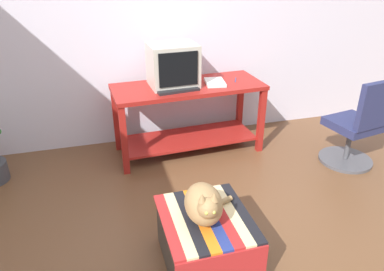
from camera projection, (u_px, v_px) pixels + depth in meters
name	position (u px, v px, depth m)	size (l,w,h in m)	color
ground_plane	(215.00, 262.00, 2.50)	(14.00, 14.00, 0.00)	brown
back_wall	(153.00, 19.00, 3.69)	(8.00, 0.10, 2.60)	silver
desk	(188.00, 107.00, 3.72)	(1.52, 0.66, 0.72)	maroon
tv_monitor	(173.00, 66.00, 3.52)	(0.47, 0.40, 0.40)	#BCB7A8
keyboard	(177.00, 90.00, 3.45)	(0.40, 0.15, 0.02)	black
book	(215.00, 82.00, 3.65)	(0.18, 0.26, 0.03)	white
ottoman_with_blanket	(206.00, 240.00, 2.43)	(0.57, 0.65, 0.37)	#4C4238
cat	(204.00, 204.00, 2.27)	(0.38, 0.38, 0.29)	#9E7A4C
office_chair	(357.00, 129.00, 3.50)	(0.52, 0.52, 0.89)	#4C4C51
pen	(236.00, 80.00, 3.75)	(0.01, 0.01, 0.14)	#2351B2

